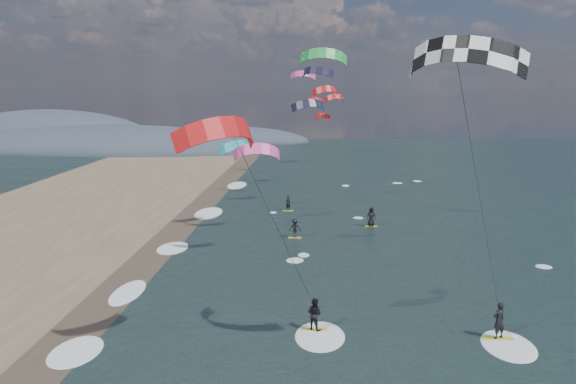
{
  "coord_description": "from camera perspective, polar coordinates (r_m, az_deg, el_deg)",
  "views": [
    {
      "loc": [
        0.87,
        -22.96,
        12.94
      ],
      "look_at": [
        -1.0,
        12.0,
        7.0
      ],
      "focal_mm": 40.0,
      "sensor_mm": 36.0,
      "label": 1
    }
  ],
  "objects": [
    {
      "name": "kitesurfer_near_a",
      "position": [
        27.24,
        15.54,
        6.88
      ],
      "size": [
        8.15,
        9.34,
        15.26
      ],
      "color": "gold",
      "rests_on": "ground"
    },
    {
      "name": "kitesurfer_near_b",
      "position": [
        28.64,
        -2.4,
        -0.61
      ],
      "size": [
        7.04,
        9.22,
        12.34
      ],
      "color": "gold",
      "rests_on": "ground"
    },
    {
      "name": "coastal_hills",
      "position": [
        139.18,
        -16.17,
        3.92
      ],
      "size": [
        80.0,
        41.0,
        15.0
      ],
      "color": "#3D4756",
      "rests_on": "ground"
    },
    {
      "name": "bg_kite_field",
      "position": [
        74.93,
        1.92,
        8.59
      ],
      "size": [
        12.85,
        73.02,
        8.87
      ],
      "color": "teal",
      "rests_on": "ground"
    },
    {
      "name": "wet_sand_strip",
      "position": [
        37.67,
        -17.45,
        -10.91
      ],
      "size": [
        3.0,
        240.0,
        0.0
      ],
      "primitive_type": "cube",
      "color": "#382D23",
      "rests_on": "ground"
    },
    {
      "name": "far_kitesurfers",
      "position": [
        57.93,
        3.2,
        -2.44
      ],
      "size": [
        9.1,
        12.26,
        1.78
      ],
      "color": "gold",
      "rests_on": "ground"
    },
    {
      "name": "shoreline_surf",
      "position": [
        41.54,
        -13.58,
        -8.8
      ],
      "size": [
        2.4,
        79.4,
        0.11
      ],
      "color": "white",
      "rests_on": "ground"
    }
  ]
}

